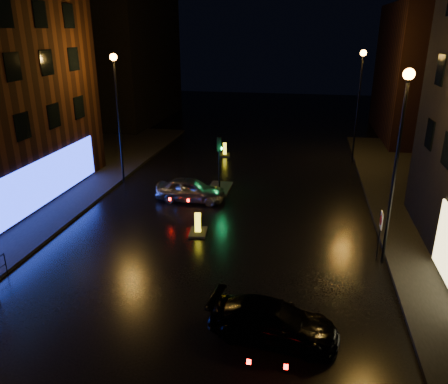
# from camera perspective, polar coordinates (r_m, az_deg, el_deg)

# --- Properties ---
(ground) EXTENTS (120.00, 120.00, 0.00)m
(ground) POSITION_cam_1_polar(r_m,az_deg,el_deg) (16.11, -6.42, -16.94)
(ground) COLOR black
(ground) RESTS_ON ground
(building_far_left) EXTENTS (8.00, 16.00, 14.00)m
(building_far_left) POSITION_cam_1_polar(r_m,az_deg,el_deg) (51.31, -12.87, 16.94)
(building_far_left) COLOR black
(building_far_left) RESTS_ON ground
(building_far_right) EXTENTS (8.00, 14.00, 12.00)m
(building_far_right) POSITION_cam_1_polar(r_m,az_deg,el_deg) (45.65, 25.34, 13.90)
(building_far_right) COLOR black
(building_far_right) RESTS_ON ground
(street_lamp_lfar) EXTENTS (0.44, 0.44, 8.37)m
(street_lamp_lfar) POSITION_cam_1_polar(r_m,az_deg,el_deg) (29.02, -13.80, 11.62)
(street_lamp_lfar) COLOR black
(street_lamp_lfar) RESTS_ON ground
(street_lamp_rnear) EXTENTS (0.44, 0.44, 8.37)m
(street_lamp_rnear) POSITION_cam_1_polar(r_m,az_deg,el_deg) (19.01, 21.94, 6.26)
(street_lamp_rnear) COLOR black
(street_lamp_rnear) RESTS_ON ground
(street_lamp_rfar) EXTENTS (0.44, 0.44, 8.37)m
(street_lamp_rfar) POSITION_cam_1_polar(r_m,az_deg,el_deg) (34.61, 17.28, 12.65)
(street_lamp_rfar) COLOR black
(street_lamp_rfar) RESTS_ON ground
(traffic_signal) EXTENTS (1.40, 2.40, 3.45)m
(traffic_signal) POSITION_cam_1_polar(r_m,az_deg,el_deg) (28.24, -0.60, 1.37)
(traffic_signal) COLOR black
(traffic_signal) RESTS_ON ground
(silver_hatchback) EXTENTS (4.14, 1.69, 1.41)m
(silver_hatchback) POSITION_cam_1_polar(r_m,az_deg,el_deg) (26.32, -4.39, 0.32)
(silver_hatchback) COLOR #94979B
(silver_hatchback) RESTS_ON ground
(dark_sedan) EXTENTS (4.56, 2.35, 1.27)m
(dark_sedan) POSITION_cam_1_polar(r_m,az_deg,el_deg) (15.24, 6.49, -16.45)
(dark_sedan) COLOR black
(dark_sedan) RESTS_ON ground
(bollard_near) EXTENTS (0.98, 1.35, 1.11)m
(bollard_near) POSITION_cam_1_polar(r_m,az_deg,el_deg) (22.27, -3.42, -4.83)
(bollard_near) COLOR black
(bollard_near) RESTS_ON ground
(bollard_far) EXTENTS (1.01, 1.33, 1.05)m
(bollard_far) POSITION_cam_1_polar(r_m,az_deg,el_deg) (36.00, 0.10, 5.16)
(bollard_far) COLOR black
(bollard_far) RESTS_ON ground
(road_sign_right) EXTENTS (0.08, 0.55, 2.28)m
(road_sign_right) POSITION_cam_1_polar(r_m,az_deg,el_deg) (20.43, 19.80, -3.99)
(road_sign_right) COLOR black
(road_sign_right) RESTS_ON ground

